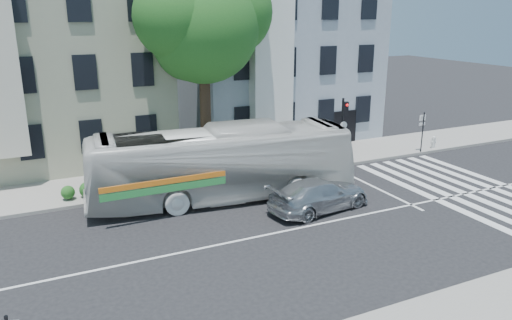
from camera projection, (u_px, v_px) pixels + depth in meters
ground at (282, 232)px, 19.44m from camera, size 120.00×120.00×0.00m
sidewalk_far at (210, 172)px, 26.34m from camera, size 80.00×4.00×0.15m
building_left at (47, 62)px, 27.96m from camera, size 12.00×10.00×11.00m
building_right at (269, 53)px, 33.71m from camera, size 12.00×10.00×11.00m
street_tree at (202, 20)px, 24.77m from camera, size 7.30×5.90×11.10m
bus at (222, 163)px, 22.43m from camera, size 4.10×12.29×3.36m
sedan at (319, 195)px, 21.42m from camera, size 2.63×4.98×1.38m
hedge at (161, 179)px, 23.97m from camera, size 8.15×4.11×0.70m
traffic_signal at (343, 123)px, 26.86m from camera, size 0.40×0.52×3.80m
fire_hydrant at (433, 142)px, 30.61m from camera, size 0.42×0.24×0.75m
far_sign_pole at (422, 127)px, 29.50m from camera, size 0.43×0.16×2.40m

